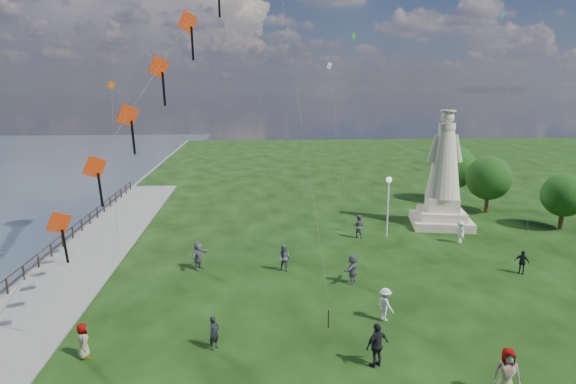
{
  "coord_description": "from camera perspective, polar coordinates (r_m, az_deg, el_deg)",
  "views": [
    {
      "loc": [
        -3.07,
        -17.56,
        10.95
      ],
      "look_at": [
        -1.0,
        8.0,
        5.5
      ],
      "focal_mm": 30.0,
      "sensor_mm": 36.0,
      "label": 1
    }
  ],
  "objects": [
    {
      "name": "statue",
      "position": [
        41.01,
        17.93,
        1.02
      ],
      "size": [
        5.48,
        5.48,
        9.41
      ],
      "rotation": [
        0.0,
        0.0,
        -0.21
      ],
      "color": "beige",
      "rests_on": "ground"
    },
    {
      "name": "person_11",
      "position": [
        28.25,
        7.64,
        -9.0
      ],
      "size": [
        1.43,
        1.76,
        1.75
      ],
      "primitive_type": "imported",
      "rotation": [
        0.0,
        0.0,
        4.18
      ],
      "color": "#595960",
      "rests_on": "ground"
    },
    {
      "name": "red_kite_train",
      "position": [
        22.56,
        -15.35,
        13.18
      ],
      "size": [
        10.62,
        9.35,
        18.61
      ],
      "color": "black",
      "rests_on": "ground"
    },
    {
      "name": "person_9",
      "position": [
        32.7,
        25.98,
        -7.47
      ],
      "size": [
        0.9,
        0.92,
        1.46
      ],
      "primitive_type": "imported",
      "rotation": [
        0.0,
        0.0,
        -0.82
      ],
      "color": "black",
      "rests_on": "ground"
    },
    {
      "name": "person_0",
      "position": [
        21.72,
        -8.76,
        -16.16
      ],
      "size": [
        0.62,
        0.65,
        1.5
      ],
      "primitive_type": "imported",
      "rotation": [
        0.0,
        0.0,
        0.88
      ],
      "color": "black",
      "rests_on": "ground"
    },
    {
      "name": "lamppost",
      "position": [
        36.68,
        11.81,
        -0.23
      ],
      "size": [
        0.43,
        0.43,
        4.64
      ],
      "color": "silver",
      "rests_on": "ground"
    },
    {
      "name": "person_7",
      "position": [
        36.73,
        8.38,
        -4.04
      ],
      "size": [
        1.01,
        0.92,
        1.77
      ],
      "primitive_type": "imported",
      "rotation": [
        0.0,
        0.0,
        2.56
      ],
      "color": "#595960",
      "rests_on": "ground"
    },
    {
      "name": "person_4",
      "position": [
        20.08,
        24.5,
        -18.99
      ],
      "size": [
        1.04,
        0.76,
        1.93
      ],
      "primitive_type": "imported",
      "rotation": [
        0.0,
        0.0,
        -0.2
      ],
      "color": "#595960",
      "rests_on": "ground"
    },
    {
      "name": "person_10",
      "position": [
        22.55,
        -23.12,
        -15.91
      ],
      "size": [
        0.72,
        0.86,
        1.52
      ],
      "primitive_type": "imported",
      "rotation": [
        0.0,
        0.0,
        1.99
      ],
      "color": "#595960",
      "rests_on": "ground"
    },
    {
      "name": "person_2",
      "position": [
        24.28,
        11.43,
        -12.91
      ],
      "size": [
        0.99,
        1.19,
        1.64
      ],
      "primitive_type": "imported",
      "rotation": [
        0.0,
        0.0,
        2.08
      ],
      "color": "silver",
      "rests_on": "ground"
    },
    {
      "name": "person_3",
      "position": [
        20.54,
        10.51,
        -17.4
      ],
      "size": [
        1.23,
        0.99,
        1.87
      ],
      "primitive_type": "imported",
      "rotation": [
        0.0,
        0.0,
        3.61
      ],
      "color": "black",
      "rests_on": "ground"
    },
    {
      "name": "tree_row",
      "position": [
        47.56,
        22.53,
        1.71
      ],
      "size": [
        8.55,
        14.1,
        5.58
      ],
      "color": "#382314",
      "rests_on": "ground"
    },
    {
      "name": "small_kites",
      "position": [
        41.67,
        5.99,
        17.2
      ],
      "size": [
        31.19,
        15.41,
        27.41
      ],
      "color": "silver",
      "rests_on": "ground"
    },
    {
      "name": "person_5",
      "position": [
        30.6,
        -10.58,
        -7.4
      ],
      "size": [
        1.46,
        1.79,
        1.79
      ],
      "primitive_type": "imported",
      "rotation": [
        0.0,
        0.0,
        1.03
      ],
      "color": "#595960",
      "rests_on": "ground"
    },
    {
      "name": "person_1",
      "position": [
        29.73,
        -0.42,
        -7.86
      ],
      "size": [
        0.97,
        0.82,
        1.71
      ],
      "primitive_type": "imported",
      "rotation": [
        0.0,
        0.0,
        -0.45
      ],
      "color": "#595960",
      "rests_on": "ground"
    },
    {
      "name": "person_8",
      "position": [
        37.22,
        19.69,
        -4.47
      ],
      "size": [
        0.7,
        1.16,
        1.7
      ],
      "primitive_type": "imported",
      "rotation": [
        0.0,
        0.0,
        -1.44
      ],
      "color": "silver",
      "rests_on": "ground"
    },
    {
      "name": "waterfront",
      "position": [
        31.21,
        -27.67,
        -10.11
      ],
      "size": [
        200.0,
        200.0,
        1.51
      ],
      "color": "#34424F",
      "rests_on": "ground"
    }
  ]
}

